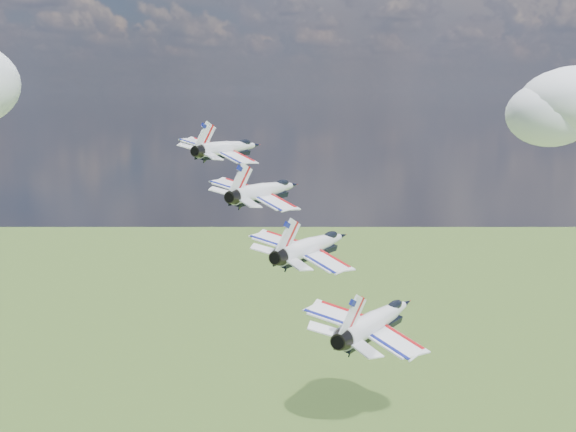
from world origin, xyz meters
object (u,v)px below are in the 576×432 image
at_px(jet_2, 313,245).
at_px(jet_3, 377,320).
at_px(jet_0, 229,148).
at_px(jet_1, 266,190).

bearing_deg(jet_2, jet_3, -37.04).
xyz_separation_m(jet_0, jet_3, (25.92, -26.73, -10.95)).
relative_size(jet_0, jet_1, 1.00).
relative_size(jet_1, jet_3, 1.00).
bearing_deg(jet_2, jet_1, 142.96).
xyz_separation_m(jet_0, jet_2, (17.28, -17.82, -7.30)).
height_order(jet_0, jet_2, jet_0).
distance_m(jet_0, jet_1, 12.94).
distance_m(jet_2, jet_3, 12.94).
height_order(jet_0, jet_1, jet_0).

